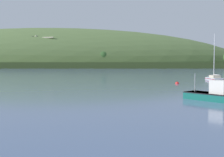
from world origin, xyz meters
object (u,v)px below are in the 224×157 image
object	(u,v)px
dockside_crane	(37,51)
fishing_boat_moored	(215,96)
mooring_buoy_off_fishing_boat	(177,84)
sailboat_near_mooring	(214,79)

from	to	relation	value
dockside_crane	fishing_boat_moored	bearing A→B (deg)	-53.98
mooring_buoy_off_fishing_boat	fishing_boat_moored	bearing A→B (deg)	-91.03
sailboat_near_mooring	fishing_boat_moored	distance (m)	32.91
dockside_crane	mooring_buoy_off_fishing_boat	bearing A→B (deg)	-50.95
fishing_boat_moored	mooring_buoy_off_fishing_boat	size ratio (longest dim) A/B	6.73
dockside_crane	mooring_buoy_off_fishing_boat	xyz separation A→B (m)	(74.57, -148.63, -11.91)
sailboat_near_mooring	mooring_buoy_off_fishing_boat	world-z (taller)	sailboat_near_mooring
fishing_boat_moored	mooring_buoy_off_fishing_boat	distance (m)	21.13
dockside_crane	fishing_boat_moored	distance (m)	185.61
dockside_crane	sailboat_near_mooring	size ratio (longest dim) A/B	2.21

